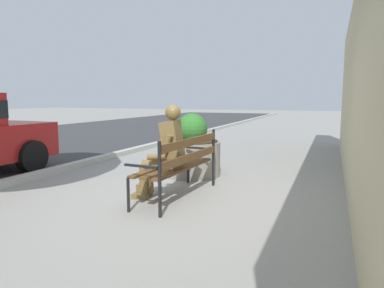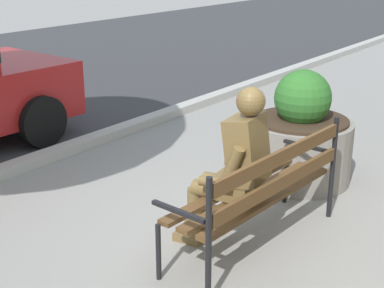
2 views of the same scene
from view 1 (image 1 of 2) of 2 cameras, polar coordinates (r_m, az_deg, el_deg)
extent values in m
plane|color=gray|center=(5.12, -3.36, -9.11)|extent=(80.00, 80.00, 0.00)
cube|color=#B2AFA8|center=(6.83, -26.06, -5.13)|extent=(60.00, 0.20, 0.12)
cube|color=#C6B78C|center=(5.96, 26.98, 8.06)|extent=(12.00, 0.50, 3.21)
cube|color=brown|center=(5.10, -1.13, -3.95)|extent=(1.70, 0.21, 0.04)
cube|color=brown|center=(5.18, -2.92, -3.78)|extent=(1.70, 0.21, 0.04)
cube|color=brown|center=(5.26, -4.65, -3.61)|extent=(1.70, 0.21, 0.04)
cube|color=brown|center=(5.03, -0.21, -2.14)|extent=(1.70, 0.13, 0.11)
cube|color=brown|center=(4.99, -0.21, 0.35)|extent=(1.70, 0.13, 0.11)
cylinder|color=black|center=(4.60, -10.35, -8.19)|extent=(0.04, 0.04, 0.45)
cylinder|color=black|center=(4.29, -5.29, -5.80)|extent=(0.04, 0.04, 0.95)
cube|color=black|center=(4.40, -8.35, -3.59)|extent=(0.06, 0.48, 0.03)
cylinder|color=black|center=(6.08, -0.65, -4.25)|extent=(0.04, 0.04, 0.45)
cylinder|color=black|center=(5.85, 3.50, -2.24)|extent=(0.04, 0.04, 0.95)
cube|color=black|center=(5.93, 1.08, -0.67)|extent=(0.06, 0.48, 0.03)
cube|color=brown|center=(5.05, -4.25, -2.81)|extent=(0.38, 0.36, 0.16)
cube|color=brown|center=(4.97, -3.19, 0.77)|extent=(0.40, 0.34, 0.55)
sphere|color=brown|center=(4.94, -3.11, 5.15)|extent=(0.22, 0.22, 0.22)
cylinder|color=brown|center=(4.78, -4.20, -0.11)|extent=(0.11, 0.19, 0.29)
cylinder|color=brown|center=(4.84, -5.79, -2.07)|extent=(0.12, 0.27, 0.10)
cylinder|color=brown|center=(5.19, -2.69, 0.50)|extent=(0.11, 0.19, 0.29)
cylinder|color=brown|center=(5.27, -4.10, -1.28)|extent=(0.12, 0.27, 0.10)
cylinder|color=brown|center=(5.02, -6.09, -3.36)|extent=(0.18, 0.38, 0.14)
cylinder|color=brown|center=(5.14, -7.95, -6.21)|extent=(0.11, 0.11, 0.50)
cube|color=brown|center=(5.21, -8.52, -8.46)|extent=(0.14, 0.25, 0.07)
cylinder|color=brown|center=(5.18, -5.41, -3.00)|extent=(0.18, 0.38, 0.14)
cylinder|color=brown|center=(5.30, -7.22, -5.77)|extent=(0.11, 0.11, 0.50)
cube|color=brown|center=(5.38, -7.78, -7.96)|extent=(0.14, 0.25, 0.07)
cube|color=brown|center=(5.49, -7.68, -7.13)|extent=(0.30, 0.22, 0.16)
cylinder|color=gray|center=(6.66, 0.00, -2.37)|extent=(1.08, 1.08, 0.64)
cylinder|color=#38281C|center=(6.61, 0.00, 0.51)|extent=(0.97, 0.97, 0.03)
sphere|color=#2D6B28|center=(6.59, 0.00, 2.52)|extent=(0.58, 0.58, 0.58)
cylinder|color=black|center=(7.59, -24.64, -1.86)|extent=(0.65, 0.24, 0.64)
camera|label=2|loc=(1.34, 24.79, 48.00)|focal=52.53mm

